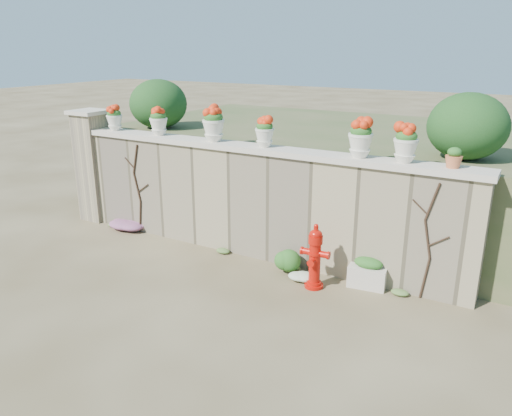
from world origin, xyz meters
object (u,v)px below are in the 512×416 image
Objects in this scene: fire_hydrant at (315,256)px; planter_box at (368,273)px; urn_pot_0 at (114,118)px; terracotta_pot at (454,159)px.

fire_hydrant reaches higher than planter_box.
planter_box is 6.12m from urn_pot_0.
terracotta_pot is at bearing -0.00° from urn_pot_0.
fire_hydrant is 0.94m from planter_box.
terracotta_pot reaches higher than fire_hydrant.
fire_hydrant is 3.73× the size of terracotta_pot.
urn_pot_0 is (-5.73, 0.25, 2.12)m from planter_box.
urn_pot_0 is 6.81m from terracotta_pot.
urn_pot_0 is at bearing 168.75° from fire_hydrant.
urn_pot_0 reaches higher than planter_box.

